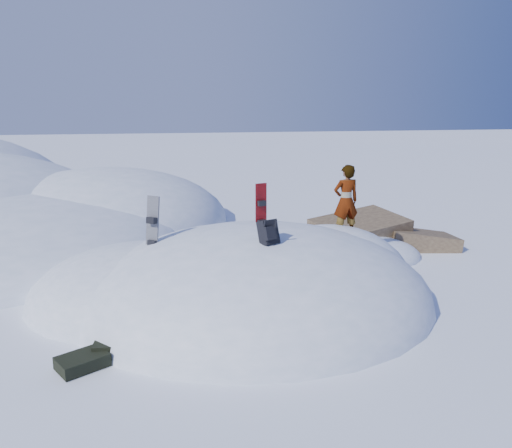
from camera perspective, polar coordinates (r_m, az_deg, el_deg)
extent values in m
plane|color=white|center=(9.96, -0.02, -8.90)|extent=(120.00, 120.00, 0.00)
ellipsoid|color=white|center=(9.96, -0.02, -8.90)|extent=(7.00, 6.00, 3.00)
ellipsoid|color=white|center=(10.35, -12.86, -8.37)|extent=(4.40, 4.00, 2.20)
ellipsoid|color=white|center=(11.14, 8.30, -6.56)|extent=(3.60, 3.20, 2.50)
ellipsoid|color=white|center=(15.11, -27.14, -2.57)|extent=(10.00, 9.00, 2.80)
ellipsoid|color=white|center=(17.03, -16.85, 0.05)|extent=(8.00, 8.00, 3.60)
ellipsoid|color=white|center=(14.05, -26.22, -3.60)|extent=(6.00, 5.00, 1.80)
cube|color=brown|center=(14.06, 11.66, -2.02)|extent=(2.82, 2.41, 1.62)
cube|color=brown|center=(14.47, 18.09, -2.80)|extent=(2.16, 1.80, 1.33)
cube|color=brown|center=(15.38, 11.96, -1.08)|extent=(2.08, 2.01, 1.10)
ellipsoid|color=white|center=(13.05, 11.74, -3.69)|extent=(3.20, 2.40, 1.00)
cube|color=#B6090F|center=(10.19, 0.58, 0.98)|extent=(0.25, 0.11, 1.33)
cube|color=black|center=(10.08, 0.65, 2.39)|extent=(0.18, 0.13, 0.11)
cube|color=black|center=(10.17, 0.64, 0.19)|extent=(0.18, 0.13, 0.11)
cube|color=black|center=(9.67, -11.78, -1.23)|extent=(0.35, 0.35, 1.48)
cube|color=black|center=(9.54, -11.87, 0.41)|extent=(0.21, 0.20, 0.13)
cube|color=black|center=(9.65, -11.74, -2.17)|extent=(0.21, 0.20, 0.13)
cube|color=black|center=(8.73, 1.41, -0.95)|extent=(0.41, 0.42, 0.47)
cube|color=black|center=(8.60, 1.61, -1.05)|extent=(0.26, 0.23, 0.26)
cylinder|color=black|center=(8.57, 0.96, -0.43)|extent=(0.03, 0.17, 0.32)
cylinder|color=black|center=(8.61, 2.20, -0.37)|extent=(0.03, 0.17, 0.32)
cube|color=black|center=(8.05, -19.23, -14.62)|extent=(0.84, 0.76, 0.19)
cube|color=black|center=(8.16, -16.81, -13.36)|extent=(0.39, 0.30, 0.13)
imported|color=slate|center=(11.10, 10.23, 2.60)|extent=(0.61, 0.43, 1.60)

